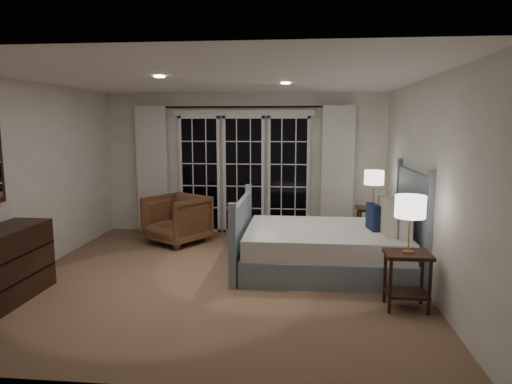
# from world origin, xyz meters

# --- Properties ---
(floor) EXTENTS (5.00, 5.00, 0.00)m
(floor) POSITION_xyz_m (0.00, 0.00, 0.00)
(floor) COLOR brown
(floor) RESTS_ON ground
(ceiling) EXTENTS (5.00, 5.00, 0.00)m
(ceiling) POSITION_xyz_m (0.00, 0.00, 2.50)
(ceiling) COLOR white
(ceiling) RESTS_ON wall_back
(wall_left) EXTENTS (0.02, 5.00, 2.50)m
(wall_left) POSITION_xyz_m (-2.50, 0.00, 1.25)
(wall_left) COLOR beige
(wall_left) RESTS_ON floor
(wall_right) EXTENTS (0.02, 5.00, 2.50)m
(wall_right) POSITION_xyz_m (2.50, 0.00, 1.25)
(wall_right) COLOR beige
(wall_right) RESTS_ON floor
(wall_back) EXTENTS (5.00, 0.02, 2.50)m
(wall_back) POSITION_xyz_m (0.00, 2.50, 1.25)
(wall_back) COLOR beige
(wall_back) RESTS_ON floor
(wall_front) EXTENTS (5.00, 0.02, 2.50)m
(wall_front) POSITION_xyz_m (0.00, -2.50, 1.25)
(wall_front) COLOR beige
(wall_front) RESTS_ON floor
(french_doors) EXTENTS (2.50, 0.04, 2.20)m
(french_doors) POSITION_xyz_m (0.00, 2.46, 1.09)
(french_doors) COLOR black
(french_doors) RESTS_ON wall_back
(curtain_rod) EXTENTS (3.50, 0.03, 0.03)m
(curtain_rod) POSITION_xyz_m (0.00, 2.40, 2.25)
(curtain_rod) COLOR black
(curtain_rod) RESTS_ON wall_back
(curtain_left) EXTENTS (0.55, 0.10, 2.25)m
(curtain_left) POSITION_xyz_m (-1.65, 2.38, 1.15)
(curtain_left) COLOR silver
(curtain_left) RESTS_ON curtain_rod
(curtain_right) EXTENTS (0.55, 0.10, 2.25)m
(curtain_right) POSITION_xyz_m (1.65, 2.38, 1.15)
(curtain_right) COLOR silver
(curtain_right) RESTS_ON curtain_rod
(downlight_a) EXTENTS (0.12, 0.12, 0.01)m
(downlight_a) POSITION_xyz_m (0.80, 0.60, 2.49)
(downlight_a) COLOR white
(downlight_a) RESTS_ON ceiling
(downlight_b) EXTENTS (0.12, 0.12, 0.01)m
(downlight_b) POSITION_xyz_m (-0.60, -0.40, 2.49)
(downlight_b) COLOR white
(downlight_b) RESTS_ON ceiling
(bed) EXTENTS (2.31, 1.66, 1.35)m
(bed) POSITION_xyz_m (1.41, 0.44, 0.34)
(bed) COLOR slate
(bed) RESTS_ON floor
(nightstand_left) EXTENTS (0.47, 0.38, 0.62)m
(nightstand_left) POSITION_xyz_m (2.15, -0.80, 0.40)
(nightstand_left) COLOR black
(nightstand_left) RESTS_ON floor
(nightstand_right) EXTENTS (0.50, 0.40, 0.65)m
(nightstand_right) POSITION_xyz_m (2.16, 1.63, 0.43)
(nightstand_right) COLOR black
(nightstand_right) RESTS_ON floor
(lamp_left) EXTENTS (0.32, 0.32, 0.61)m
(lamp_left) POSITION_xyz_m (2.15, -0.80, 1.10)
(lamp_left) COLOR #B17846
(lamp_left) RESTS_ON nightstand_left
(lamp_right) EXTENTS (0.30, 0.30, 0.59)m
(lamp_right) POSITION_xyz_m (2.16, 1.63, 1.12)
(lamp_right) COLOR #B17846
(lamp_right) RESTS_ON nightstand_right
(armchair) EXTENTS (1.19, 1.19, 0.80)m
(armchair) POSITION_xyz_m (-1.01, 1.63, 0.40)
(armchair) COLOR brown
(armchair) RESTS_ON floor
(dresser) EXTENTS (0.49, 1.16, 0.82)m
(dresser) POSITION_xyz_m (-2.23, -0.99, 0.41)
(dresser) COLOR black
(dresser) RESTS_ON floor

